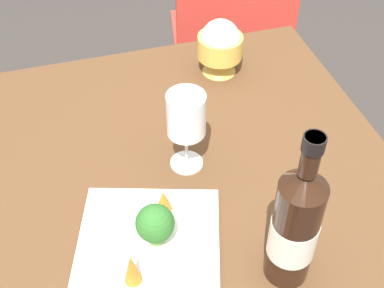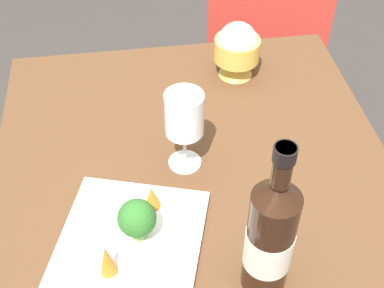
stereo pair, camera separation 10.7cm
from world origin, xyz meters
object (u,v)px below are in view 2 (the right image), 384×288
Objects in this scene: serving_plate at (131,239)px; wine_bottle at (270,237)px; rice_bowl at (237,49)px; carrot_garnish_right at (152,197)px; chair_near_window at (265,36)px; wine_glass at (184,116)px; broccoli_floret at (137,219)px; carrot_garnish_left at (107,260)px.

wine_bottle is at bearing -117.05° from serving_plate.
rice_bowl reaches higher than serving_plate.
chair_near_window is at bearing -27.33° from carrot_garnish_right.
wine_glass is 1.26× the size of rice_bowl.
serving_plate is 0.06m from broccoli_floret.
wine_bottle is at bearing -162.20° from wine_glass.
wine_bottle reaches higher than broccoli_floret.
wine_glass is 3.57× the size of carrot_garnish_right.
carrot_garnish_right is at bearing -33.18° from carrot_garnish_left.
wine_bottle is at bearing -99.98° from carrot_garnish_left.
carrot_garnish_right is at bearing 44.23° from wine_bottle.
carrot_garnish_left is 0.16m from carrot_garnish_right.
wine_glass reaches higher than broccoli_floret.
carrot_garnish_left is at bearing 146.76° from wine_glass.
rice_bowl is (0.29, -0.17, -0.05)m from wine_glass.
wine_glass is 0.25m from serving_plate.
carrot_garnish_right is (0.17, 0.17, -0.08)m from wine_bottle.
chair_near_window is 2.71× the size of serving_plate.
wine_glass is at bearing -33.81° from serving_plate.
chair_near_window is 1.19m from carrot_garnish_left.
rice_bowl is at bearing -7.11° from wine_bottle.
carrot_garnish_left is at bearing 148.39° from serving_plate.
broccoli_floret reaches higher than carrot_garnish_left.
rice_bowl is 0.45× the size of serving_plate.
rice_bowl is at bearing -103.16° from chair_near_window.
broccoli_floret is (-0.00, -0.01, 0.06)m from serving_plate.
chair_near_window is 0.93m from wine_glass.
broccoli_floret is (-0.18, 0.11, -0.06)m from wine_glass.
broccoli_floret is at bearing 61.43° from wine_bottle.
carrot_garnish_right is (-0.89, 0.46, 0.26)m from chair_near_window.
serving_plate is (-0.96, 0.51, 0.22)m from chair_near_window.
rice_bowl is 2.08× the size of carrot_garnish_left.
chair_near_window is at bearing -15.24° from wine_bottle.
rice_bowl is at bearing -30.18° from broccoli_floret.
carrot_garnish_right is at bearing -24.85° from broccoli_floret.
carrot_garnish_right is (0.07, -0.03, -0.02)m from broccoli_floret.
carrot_garnish_right is at bearing -34.70° from serving_plate.
wine_glass is at bearing 149.98° from rice_bowl.
wine_glass is 0.16m from carrot_garnish_right.
carrot_garnish_left reaches higher than serving_plate.
wine_bottle is 0.27m from serving_plate.
rice_bowl is 0.54m from broccoli_floret.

